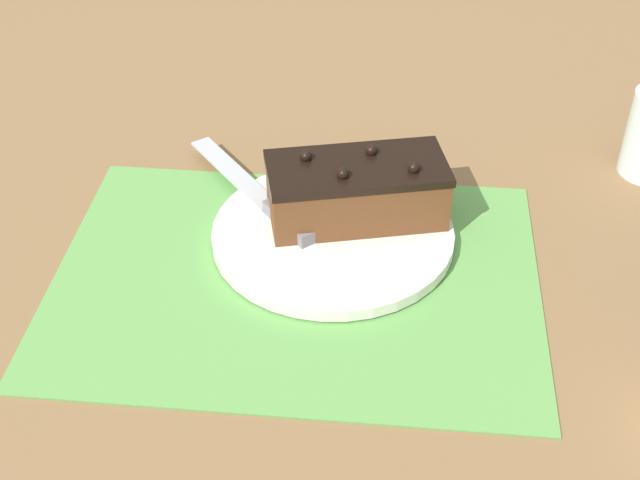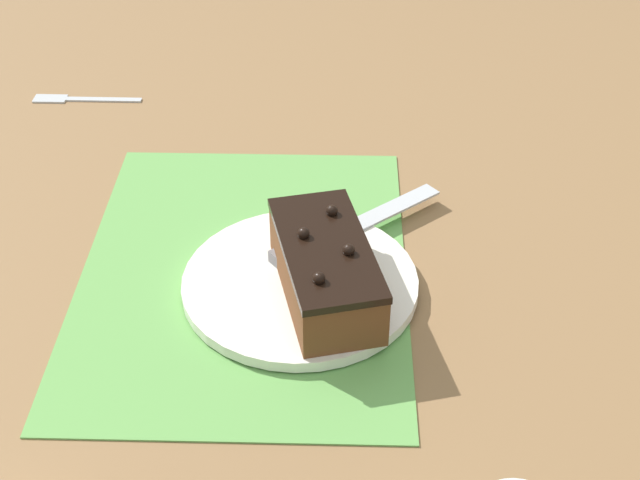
# 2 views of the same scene
# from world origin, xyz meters

# --- Properties ---
(ground_plane) EXTENTS (3.00, 3.00, 0.00)m
(ground_plane) POSITION_xyz_m (0.00, 0.00, 0.00)
(ground_plane) COLOR olive
(placemat_woven) EXTENTS (0.46, 0.34, 0.00)m
(placemat_woven) POSITION_xyz_m (0.00, 0.00, 0.00)
(placemat_woven) COLOR #609E4C
(placemat_woven) RESTS_ON ground_plane
(cake_plate) EXTENTS (0.24, 0.24, 0.01)m
(cake_plate) POSITION_xyz_m (-0.03, -0.06, 0.01)
(cake_plate) COLOR white
(cake_plate) RESTS_ON placemat_woven
(chocolate_cake) EXTENTS (0.19, 0.12, 0.07)m
(chocolate_cake) POSITION_xyz_m (-0.05, -0.09, 0.05)
(chocolate_cake) COLOR brown
(chocolate_cake) RESTS_ON cake_plate
(serving_knife) EXTENTS (0.16, 0.19, 0.01)m
(serving_knife) POSITION_xyz_m (0.04, -0.09, 0.02)
(serving_knife) COLOR slate
(serving_knife) RESTS_ON cake_plate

